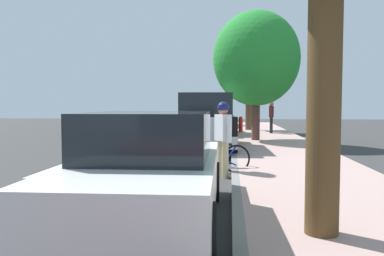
% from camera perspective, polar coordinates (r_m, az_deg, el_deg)
% --- Properties ---
extents(ground, '(59.74, 59.74, 0.00)m').
position_cam_1_polar(ground, '(14.47, -0.46, -3.03)').
color(ground, '#363636').
extents(sidewalk, '(3.02, 37.34, 0.15)m').
position_cam_1_polar(sidewalk, '(14.49, 12.25, -2.80)').
color(sidewalk, tan).
rests_on(sidewalk, ground).
extents(curb_edge, '(0.16, 37.34, 0.15)m').
position_cam_1_polar(curb_edge, '(14.39, 5.93, -2.78)').
color(curb_edge, gray).
rests_on(curb_edge, ground).
extents(lane_stripe_centre, '(0.14, 35.80, 0.01)m').
position_cam_1_polar(lane_stripe_centre, '(14.35, -12.70, -3.16)').
color(lane_stripe_centre, white).
rests_on(lane_stripe_centre, ground).
extents(lane_stripe_bike_edge, '(0.12, 37.34, 0.01)m').
position_cam_1_polar(lane_stripe_bike_edge, '(14.46, 0.09, -3.02)').
color(lane_stripe_bike_edge, white).
rests_on(lane_stripe_bike_edge, ground).
extents(parked_sedan_white_second, '(1.90, 4.43, 1.52)m').
position_cam_1_polar(parked_sedan_white_second, '(5.40, -6.06, -5.91)').
color(parked_sedan_white_second, white).
rests_on(parked_sedan_white_second, ground).
extents(parked_suv_silver_mid, '(2.10, 4.76, 1.99)m').
position_cam_1_polar(parked_suv_silver_mid, '(13.72, 2.09, 0.91)').
color(parked_suv_silver_mid, '#B7BABF').
rests_on(parked_suv_silver_mid, ground).
extents(parked_suv_green_far, '(2.12, 4.78, 1.99)m').
position_cam_1_polar(parked_suv_green_far, '(20.00, 2.67, 1.69)').
color(parked_suv_green_far, '#1E512D').
rests_on(parked_suv_green_far, ground).
extents(parked_pickup_dark_blue_farthest, '(2.06, 5.32, 1.95)m').
position_cam_1_polar(parked_pickup_dark_blue_farthest, '(27.57, 3.37, 1.90)').
color(parked_pickup_dark_blue_farthest, navy).
rests_on(parked_pickup_dark_blue_farthest, ground).
extents(bicycle_at_curb, '(1.67, 0.56, 0.73)m').
position_cam_1_polar(bicycle_at_curb, '(9.36, 3.30, -4.35)').
color(bicycle_at_curb, black).
rests_on(bicycle_at_curb, ground).
extents(cyclist_with_backpack, '(0.52, 0.55, 1.68)m').
position_cam_1_polar(cyclist_with_backpack, '(8.85, 4.64, -0.50)').
color(cyclist_with_backpack, '#C6B284').
rests_on(cyclist_with_backpack, ground).
extents(street_tree_mid_block, '(3.54, 3.54, 5.29)m').
position_cam_1_polar(street_tree_mid_block, '(16.74, 9.18, 9.77)').
color(street_tree_mid_block, brown).
rests_on(street_tree_mid_block, sidewalk).
extents(street_tree_far_end, '(2.47, 2.47, 4.61)m').
position_cam_1_polar(street_tree_far_end, '(23.39, 8.13, 8.06)').
color(street_tree_far_end, brown).
rests_on(street_tree_far_end, sidewalk).
extents(pedestrian_on_phone, '(0.28, 0.62, 1.62)m').
position_cam_1_polar(pedestrian_on_phone, '(20.72, 11.29, 1.79)').
color(pedestrian_on_phone, black).
rests_on(pedestrian_on_phone, sidewalk).
extents(fire_hydrant, '(0.22, 0.22, 0.84)m').
position_cam_1_polar(fire_hydrant, '(21.09, 6.98, 0.54)').
color(fire_hydrant, red).
rests_on(fire_hydrant, sidewalk).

